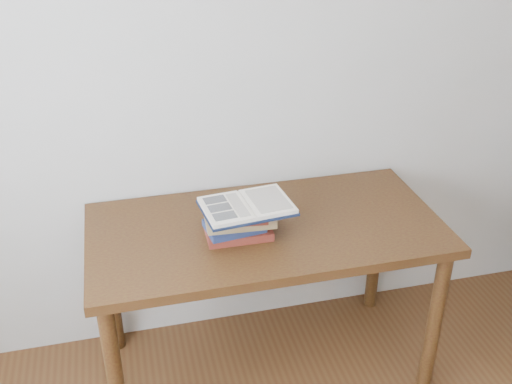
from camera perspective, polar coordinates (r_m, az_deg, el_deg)
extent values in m
cube|color=beige|center=(2.46, -2.09, 12.20)|extent=(3.50, 0.04, 2.60)
cube|color=#443011|center=(2.38, 0.95, -3.60)|extent=(1.40, 0.70, 0.04)
cylinder|color=#443011|center=(2.33, -13.22, -17.08)|extent=(0.06, 0.06, 0.71)
cylinder|color=#443011|center=(2.60, 16.61, -11.94)|extent=(0.06, 0.06, 0.71)
cylinder|color=#443011|center=(2.77, -13.69, -8.64)|extent=(0.06, 0.06, 0.71)
cylinder|color=#443011|center=(3.00, 11.36, -5.15)|extent=(0.06, 0.06, 0.71)
cube|color=maroon|center=(2.30, -1.69, -3.79)|extent=(0.25, 0.15, 0.03)
cube|color=#1A1D50|center=(2.28, -2.08, -3.24)|extent=(0.23, 0.17, 0.03)
cube|color=#9B7450|center=(2.27, -1.57, -2.47)|extent=(0.27, 0.17, 0.03)
cube|color=maroon|center=(2.24, -1.56, -1.95)|extent=(0.21, 0.18, 0.03)
cube|color=black|center=(2.23, -0.87, -1.52)|extent=(0.35, 0.26, 0.01)
cube|color=silver|center=(2.20, -2.91, -1.62)|extent=(0.18, 0.23, 0.01)
cube|color=silver|center=(2.25, 1.12, -0.89)|extent=(0.18, 0.23, 0.01)
cylinder|color=silver|center=(2.22, -0.87, -1.28)|extent=(0.03, 0.22, 0.01)
cube|color=black|center=(2.24, -3.95, -0.73)|extent=(0.09, 0.06, 0.00)
cube|color=black|center=(2.19, -3.49, -1.49)|extent=(0.09, 0.06, 0.00)
cube|color=black|center=(2.14, -3.00, -2.28)|extent=(0.09, 0.06, 0.00)
cube|color=beige|center=(2.21, -1.74, -1.21)|extent=(0.06, 0.18, 0.00)
cube|color=beige|center=(2.24, 1.20, -0.68)|extent=(0.15, 0.20, 0.00)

